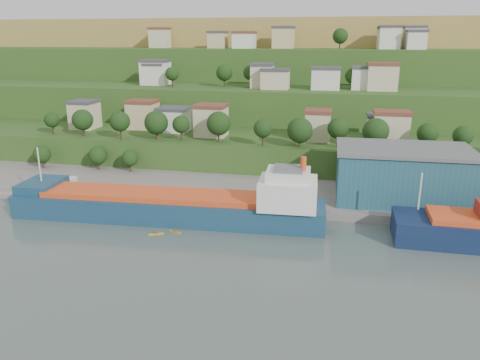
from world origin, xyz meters
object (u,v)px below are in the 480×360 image
(cargo_ship_near, at_px, (177,207))
(warehouse, at_px, (402,174))
(kayak_orange, at_px, (175,231))
(caravan, at_px, (63,183))

(cargo_ship_near, bearing_deg, warehouse, 17.51)
(kayak_orange, bearing_deg, warehouse, 47.75)
(warehouse, distance_m, caravan, 85.65)
(cargo_ship_near, distance_m, kayak_orange, 7.79)
(warehouse, xyz_separation_m, caravan, (-85.16, -7.30, -5.63))
(caravan, bearing_deg, warehouse, -7.52)
(warehouse, bearing_deg, kayak_orange, -153.00)
(cargo_ship_near, xyz_separation_m, caravan, (-35.37, 11.30, -0.08))
(cargo_ship_near, height_order, caravan, cargo_ship_near)
(cargo_ship_near, relative_size, caravan, 10.29)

